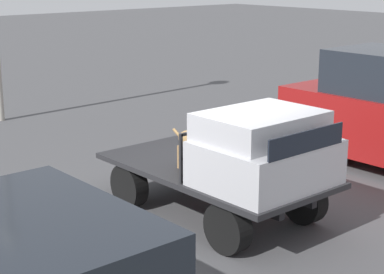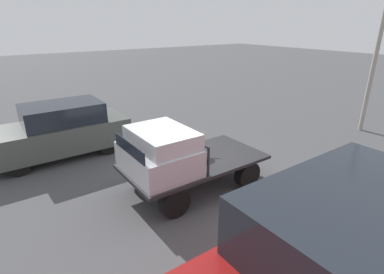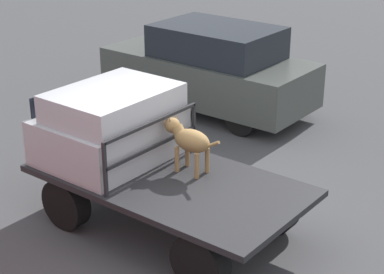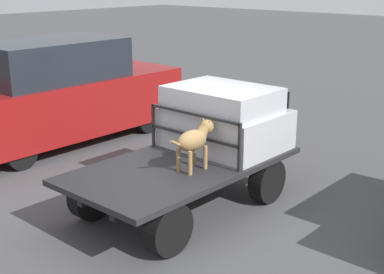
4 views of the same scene
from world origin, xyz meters
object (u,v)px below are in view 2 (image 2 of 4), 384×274
at_px(dog, 190,139).
at_px(parked_pickup_far, 334,272).
at_px(flatbed_truck, 195,167).
at_px(parked_sedan, 60,131).

bearing_deg(dog, parked_pickup_far, 77.35).
xyz_separation_m(flatbed_truck, parked_pickup_far, (0.84, 4.14, 0.49)).
distance_m(flatbed_truck, parked_sedan, 4.59).
bearing_deg(flatbed_truck, parked_pickup_far, 78.47).
bearing_deg(parked_sedan, parked_pickup_far, 104.69).
bearing_deg(parked_pickup_far, dog, -95.35).
relative_size(dog, parked_pickup_far, 0.17).
xyz_separation_m(parked_sedan, parked_pickup_far, (-1.43, 8.11, 0.21)).
distance_m(parked_sedan, parked_pickup_far, 8.24).
relative_size(dog, parked_sedan, 0.22).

